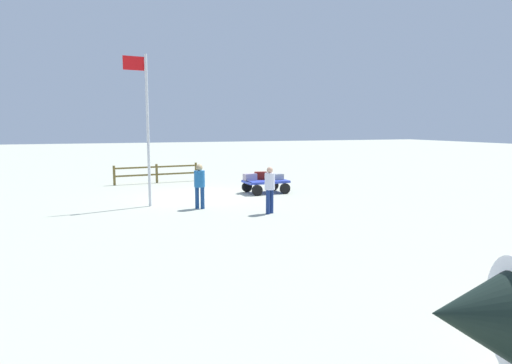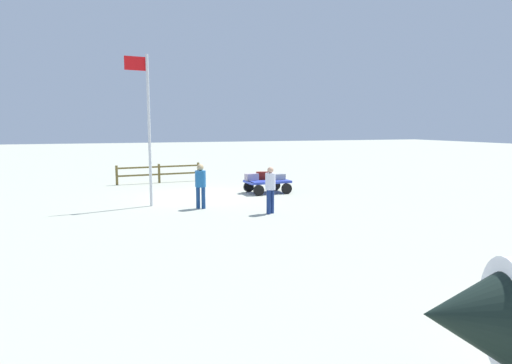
{
  "view_description": "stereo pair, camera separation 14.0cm",
  "coord_description": "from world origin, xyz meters",
  "px_view_note": "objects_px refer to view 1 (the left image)",
  "views": [
    {
      "loc": [
        4.01,
        17.65,
        2.92
      ],
      "look_at": [
        -0.26,
        6.0,
        1.31
      ],
      "focal_mm": 30.54,
      "sensor_mm": 36.0,
      "label": 1
    },
    {
      "loc": [
        3.88,
        17.7,
        2.92
      ],
      "look_at": [
        -0.26,
        6.0,
        1.31
      ],
      "focal_mm": 30.54,
      "sensor_mm": 36.0,
      "label": 2
    }
  ],
  "objects_px": {
    "suitcase_navy": "(261,176)",
    "suitcase_olive": "(278,177)",
    "suitcase_maroon": "(250,177)",
    "worker_lead": "(270,187)",
    "luggage_cart": "(265,183)",
    "flagpole": "(146,121)",
    "worker_trailing": "(200,182)"
  },
  "relations": [
    {
      "from": "luggage_cart",
      "to": "suitcase_olive",
      "type": "bearing_deg",
      "value": -179.46
    },
    {
      "from": "suitcase_maroon",
      "to": "suitcase_olive",
      "type": "height_order",
      "value": "suitcase_maroon"
    },
    {
      "from": "luggage_cart",
      "to": "flagpole",
      "type": "relative_size",
      "value": 0.36
    },
    {
      "from": "flagpole",
      "to": "suitcase_olive",
      "type": "bearing_deg",
      "value": -165.46
    },
    {
      "from": "suitcase_maroon",
      "to": "suitcase_navy",
      "type": "distance_m",
      "value": 0.56
    },
    {
      "from": "suitcase_navy",
      "to": "worker_trailing",
      "type": "distance_m",
      "value": 4.51
    },
    {
      "from": "flagpole",
      "to": "luggage_cart",
      "type": "bearing_deg",
      "value": -163.95
    },
    {
      "from": "worker_trailing",
      "to": "flagpole",
      "type": "distance_m",
      "value": 2.93
    },
    {
      "from": "suitcase_maroon",
      "to": "worker_lead",
      "type": "height_order",
      "value": "worker_lead"
    },
    {
      "from": "suitcase_maroon",
      "to": "suitcase_olive",
      "type": "xyz_separation_m",
      "value": [
        -1.21,
        0.22,
        -0.02
      ]
    },
    {
      "from": "suitcase_maroon",
      "to": "worker_trailing",
      "type": "relative_size",
      "value": 0.38
    },
    {
      "from": "suitcase_olive",
      "to": "worker_lead",
      "type": "height_order",
      "value": "worker_lead"
    },
    {
      "from": "suitcase_navy",
      "to": "luggage_cart",
      "type": "bearing_deg",
      "value": 103.61
    },
    {
      "from": "suitcase_navy",
      "to": "worker_lead",
      "type": "relative_size",
      "value": 0.38
    },
    {
      "from": "luggage_cart",
      "to": "worker_trailing",
      "type": "relative_size",
      "value": 1.22
    },
    {
      "from": "suitcase_olive",
      "to": "suitcase_maroon",
      "type": "bearing_deg",
      "value": -10.19
    },
    {
      "from": "luggage_cart",
      "to": "worker_lead",
      "type": "height_order",
      "value": "worker_lead"
    },
    {
      "from": "worker_lead",
      "to": "suitcase_navy",
      "type": "bearing_deg",
      "value": -107.15
    },
    {
      "from": "suitcase_maroon",
      "to": "flagpole",
      "type": "distance_m",
      "value": 5.4
    },
    {
      "from": "suitcase_maroon",
      "to": "flagpole",
      "type": "relative_size",
      "value": 0.11
    },
    {
      "from": "worker_trailing",
      "to": "suitcase_olive",
      "type": "bearing_deg",
      "value": -147.54
    },
    {
      "from": "suitcase_navy",
      "to": "suitcase_olive",
      "type": "relative_size",
      "value": 1.23
    },
    {
      "from": "luggage_cart",
      "to": "suitcase_maroon",
      "type": "xyz_separation_m",
      "value": [
        0.63,
        -0.22,
        0.28
      ]
    },
    {
      "from": "worker_lead",
      "to": "worker_trailing",
      "type": "height_order",
      "value": "worker_trailing"
    },
    {
      "from": "suitcase_maroon",
      "to": "worker_lead",
      "type": "xyz_separation_m",
      "value": [
        0.87,
        4.47,
        0.21
      ]
    },
    {
      "from": "suitcase_maroon",
      "to": "flagpole",
      "type": "xyz_separation_m",
      "value": [
        4.53,
        1.71,
        2.39
      ]
    },
    {
      "from": "suitcase_navy",
      "to": "flagpole",
      "type": "xyz_separation_m",
      "value": [
        5.08,
        1.83,
        2.36
      ]
    },
    {
      "from": "worker_trailing",
      "to": "flagpole",
      "type": "relative_size",
      "value": 0.29
    },
    {
      "from": "luggage_cart",
      "to": "flagpole",
      "type": "distance_m",
      "value": 6.0
    },
    {
      "from": "flagpole",
      "to": "suitcase_maroon",
      "type": "bearing_deg",
      "value": -159.36
    },
    {
      "from": "suitcase_navy",
      "to": "flagpole",
      "type": "relative_size",
      "value": 0.11
    },
    {
      "from": "worker_trailing",
      "to": "flagpole",
      "type": "xyz_separation_m",
      "value": [
        1.66,
        -1.11,
        2.15
      ]
    }
  ]
}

